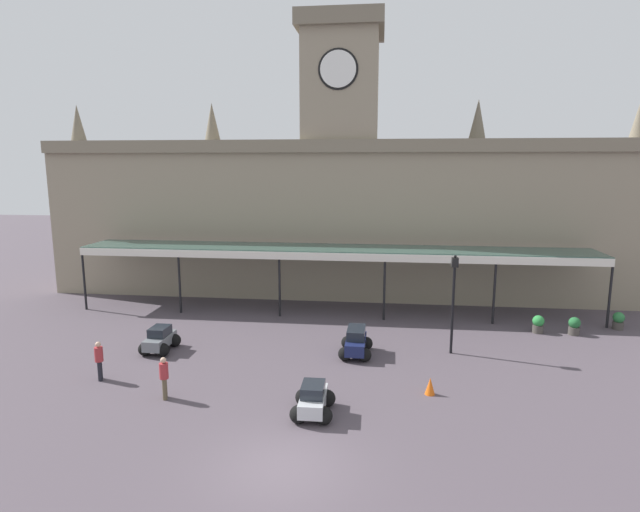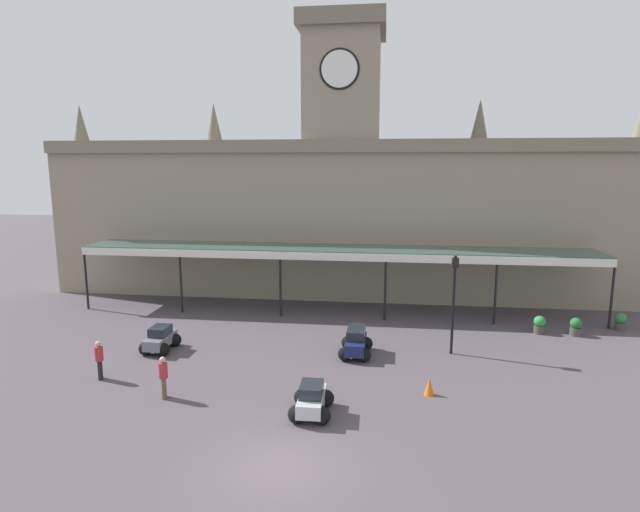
# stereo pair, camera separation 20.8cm
# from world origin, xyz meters

# --- Properties ---
(ground_plane) EXTENTS (140.00, 140.00, 0.00)m
(ground_plane) POSITION_xyz_m (0.00, 0.00, 0.00)
(ground_plane) COLOR #50464E
(station_building) EXTENTS (39.36, 5.58, 18.18)m
(station_building) POSITION_xyz_m (0.00, 21.48, 6.02)
(station_building) COLOR gray
(station_building) RESTS_ON ground
(entrance_canopy) EXTENTS (30.77, 3.26, 3.96)m
(entrance_canopy) POSITION_xyz_m (0.00, 16.58, 3.82)
(entrance_canopy) COLOR #38564C
(entrance_canopy) RESTS_ON ground
(car_navy_estate) EXTENTS (1.57, 2.26, 1.27)m
(car_navy_estate) POSITION_xyz_m (1.74, 9.57, 0.56)
(car_navy_estate) COLOR #19214C
(car_navy_estate) RESTS_ON ground
(car_grey_sedan) EXTENTS (1.54, 2.06, 1.19)m
(car_grey_sedan) POSITION_xyz_m (-7.70, 8.95, 0.50)
(car_grey_sedan) COLOR slate
(car_grey_sedan) RESTS_ON ground
(car_silver_sedan) EXTENTS (1.54, 2.06, 1.19)m
(car_silver_sedan) POSITION_xyz_m (0.51, 3.45, 0.50)
(car_silver_sedan) COLOR #B2B5BA
(car_silver_sedan) RESTS_ON ground
(pedestrian_beside_cars) EXTENTS (0.34, 0.38, 1.67)m
(pedestrian_beside_cars) POSITION_xyz_m (-5.34, 4.04, 0.91)
(pedestrian_beside_cars) COLOR brown
(pedestrian_beside_cars) RESTS_ON ground
(pedestrian_near_entrance) EXTENTS (0.34, 0.37, 1.67)m
(pedestrian_near_entrance) POSITION_xyz_m (-8.75, 5.39, 0.91)
(pedestrian_near_entrance) COLOR black
(pedestrian_near_entrance) RESTS_ON ground
(victorian_lamppost) EXTENTS (0.30, 0.30, 4.78)m
(victorian_lamppost) POSITION_xyz_m (6.24, 10.30, 2.98)
(victorian_lamppost) COLOR black
(victorian_lamppost) RESTS_ON ground
(traffic_cone) EXTENTS (0.40, 0.40, 0.69)m
(traffic_cone) POSITION_xyz_m (4.85, 5.63, 0.34)
(traffic_cone) COLOR orange
(traffic_cone) RESTS_ON ground
(planter_by_canopy) EXTENTS (0.60, 0.60, 0.96)m
(planter_by_canopy) POSITION_xyz_m (13.06, 13.83, 0.49)
(planter_by_canopy) COLOR #47423D
(planter_by_canopy) RESTS_ON ground
(planter_forecourt_centre) EXTENTS (0.60, 0.60, 0.96)m
(planter_forecourt_centre) POSITION_xyz_m (15.80, 15.10, 0.49)
(planter_forecourt_centre) COLOR #47423D
(planter_forecourt_centre) RESTS_ON ground
(planter_near_kerb) EXTENTS (0.60, 0.60, 0.96)m
(planter_near_kerb) POSITION_xyz_m (11.26, 13.94, 0.49)
(planter_near_kerb) COLOR #47423D
(planter_near_kerb) RESTS_ON ground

